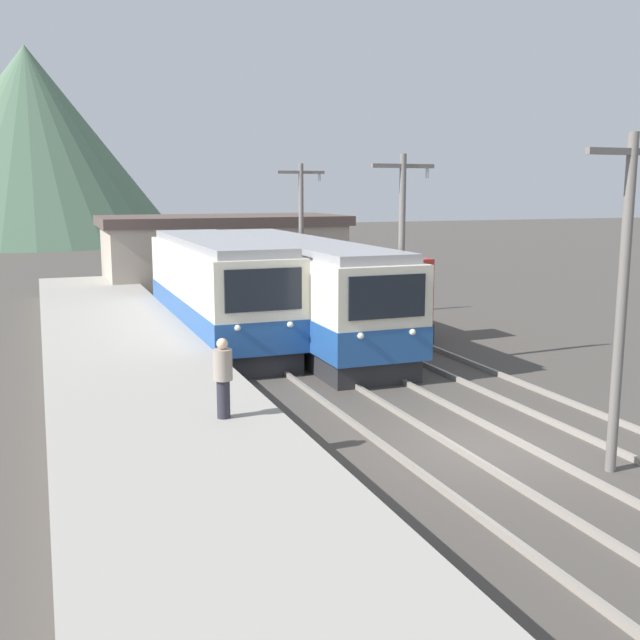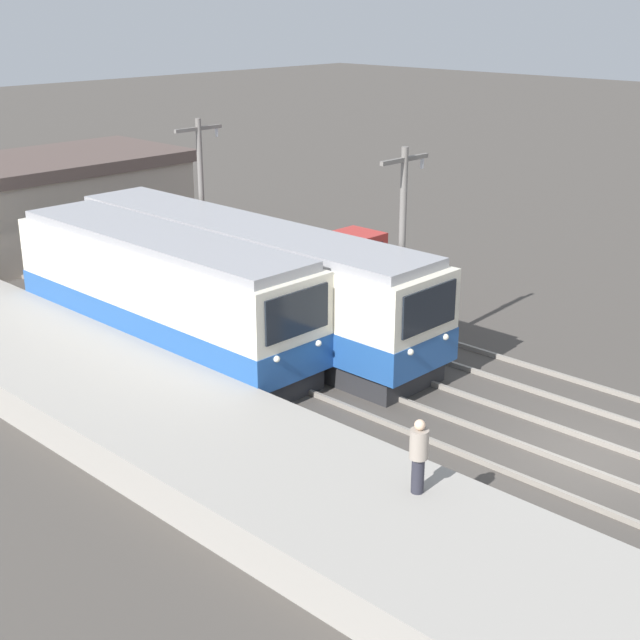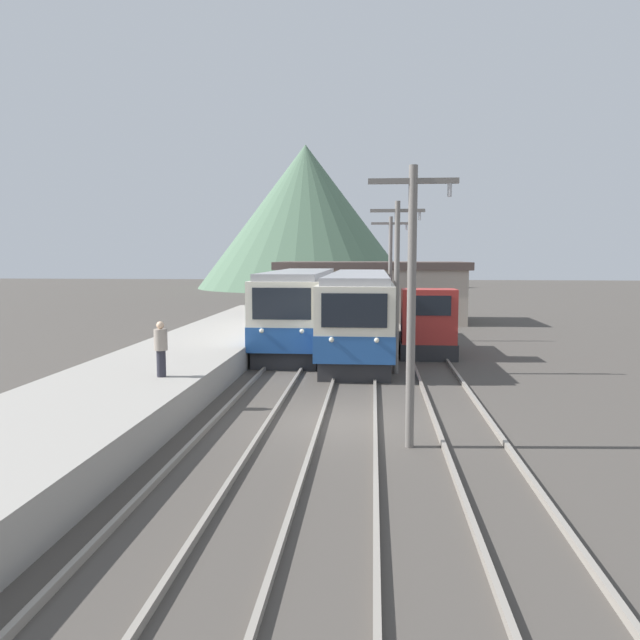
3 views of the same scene
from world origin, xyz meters
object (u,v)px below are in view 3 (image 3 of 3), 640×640
Objects in this scene: person_on_platform at (161,347)px; catenary_mast_mid at (397,280)px; catenary_mast_near at (412,295)px; shunting_locomotive at (426,327)px; catenary_mast_far at (390,273)px; commuter_train_left at (300,313)px; commuter_train_center at (359,315)px.

catenary_mast_mid is at bearing 41.27° from person_on_platform.
catenary_mast_near is 4.00× the size of person_on_platform.
catenary_mast_far is at bearing 109.30° from shunting_locomotive.
commuter_train_left is at bearing 170.59° from shunting_locomotive.
commuter_train_left reaches higher than shunting_locomotive.
catenary_mast_mid is at bearing 90.00° from catenary_mast_near.
commuter_train_center is at bearing 64.42° from person_on_platform.
catenary_mast_near reaches higher than commuter_train_center.
catenary_mast_mid is at bearing -90.00° from catenary_mast_far.
commuter_train_left is at bearing 106.16° from catenary_mast_near.
catenary_mast_near is 9.09m from catenary_mast_mid.
person_on_platform is at bearing -102.38° from commuter_train_left.
catenary_mast_mid reaches higher than shunting_locomotive.
shunting_locomotive is at bearing -70.70° from catenary_mast_far.
catenary_mast_mid is at bearing -53.33° from commuter_train_left.
catenary_mast_far reaches higher than person_on_platform.
catenary_mast_far is 16.74m from person_on_platform.
commuter_train_center is at bearing -11.40° from commuter_train_left.
catenary_mast_far is (-1.49, 4.26, 2.31)m from shunting_locomotive.
catenary_mast_mid is (1.51, -5.22, 1.82)m from commuter_train_center.
catenary_mast_near and catenary_mast_far have the same top height.
person_on_platform is (-8.40, -10.89, 0.60)m from shunting_locomotive.
catenary_mast_near is at bearing -83.98° from commuter_train_center.
catenary_mast_near reaches higher than person_on_platform.
commuter_train_center is at bearing 172.47° from shunting_locomotive.
catenary_mast_mid is 4.00× the size of person_on_platform.
catenary_mast_near is at bearing -96.12° from shunting_locomotive.
catenary_mast_mid is at bearing -73.89° from commuter_train_center.
shunting_locomotive is at bearing 52.35° from person_on_platform.
commuter_train_left is at bearing 126.67° from catenary_mast_mid.
commuter_train_center is at bearing -111.32° from catenary_mast_far.
catenary_mast_mid is 1.00× the size of catenary_mast_far.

